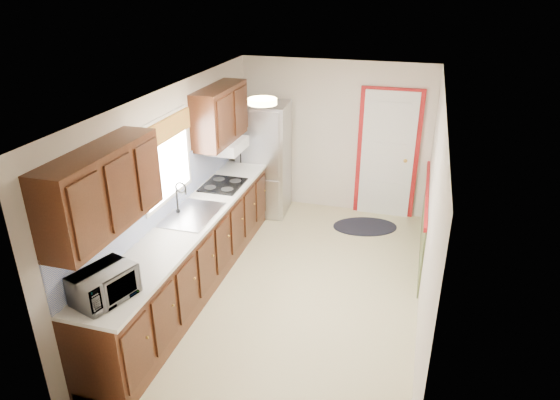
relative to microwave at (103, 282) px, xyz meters
The scene contains 8 objects.
room_shell 2.29m from the microwave, 58.39° to the left, with size 3.20×5.20×2.52m.
kitchen_run 1.69m from the microwave, 91.22° to the left, with size 0.63×4.00×2.20m.
back_wall_trim 4.71m from the microwave, 62.21° to the left, with size 1.12×2.30×2.08m.
ceiling_fixture 2.33m from the microwave, 62.78° to the left, with size 0.30×0.30×0.06m, color #FFD88C.
microwave is the anchor object (origin of this frame).
refrigerator 4.01m from the microwave, 87.43° to the left, with size 0.79×0.77×1.78m.
rug 4.41m from the microwave, 64.39° to the left, with size 0.98×0.63×0.01m, color black.
cooktop 2.71m from the microwave, 89.79° to the left, with size 0.51×0.61×0.02m, color black.
Camera 1 is at (1.28, -5.02, 3.54)m, focal length 32.00 mm.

